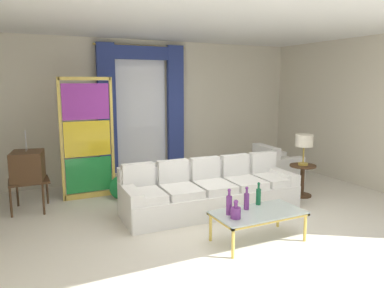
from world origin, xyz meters
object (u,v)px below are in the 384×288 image
(couch_white_long, at_px, (209,192))
(coffee_table, at_px, (258,214))
(peacock_figurine, at_px, (123,188))
(bottle_crystal_tall, at_px, (247,200))
(bottle_ruby_flask, at_px, (236,212))
(armchair_white, at_px, (276,169))
(bottle_amber_squat, at_px, (258,196))
(table_lamp_brass, at_px, (304,142))
(round_side_table, at_px, (302,178))
(vintage_tv, at_px, (28,168))
(stained_glass_divider, at_px, (88,141))
(bottle_blue_decanter, at_px, (229,204))

(couch_white_long, xyz_separation_m, coffee_table, (-0.01, -1.38, 0.07))
(peacock_figurine, bearing_deg, bottle_crystal_tall, -65.95)
(bottle_crystal_tall, distance_m, bottle_ruby_flask, 0.39)
(bottle_ruby_flask, distance_m, armchair_white, 3.46)
(bottle_amber_squat, distance_m, table_lamp_brass, 2.10)
(bottle_amber_squat, bearing_deg, peacock_figurine, 120.04)
(peacock_figurine, height_order, round_side_table, round_side_table)
(vintage_tv, xyz_separation_m, round_side_table, (4.61, -1.37, -0.37))
(coffee_table, relative_size, bottle_ruby_flask, 4.96)
(bottle_ruby_flask, height_order, peacock_figurine, bottle_ruby_flask)
(round_side_table, bearing_deg, couch_white_long, 177.11)
(armchair_white, distance_m, peacock_figurine, 3.27)
(couch_white_long, bearing_deg, vintage_tv, 154.68)
(couch_white_long, bearing_deg, table_lamp_brass, -2.89)
(coffee_table, relative_size, armchair_white, 1.37)
(vintage_tv, xyz_separation_m, table_lamp_brass, (4.61, -1.37, 0.30))
(coffee_table, distance_m, bottle_ruby_flask, 0.43)
(round_side_table, bearing_deg, table_lamp_brass, 0.00)
(couch_white_long, relative_size, coffee_table, 2.44)
(couch_white_long, xyz_separation_m, round_side_table, (1.92, -0.10, 0.05))
(coffee_table, bearing_deg, stained_glass_divider, 119.65)
(stained_glass_divider, bearing_deg, armchair_white, -9.38)
(vintage_tv, relative_size, stained_glass_divider, 0.61)
(bottle_blue_decanter, bearing_deg, coffee_table, -10.86)
(coffee_table, distance_m, bottle_crystal_tall, 0.24)
(coffee_table, xyz_separation_m, stained_glass_divider, (-1.66, 2.91, 0.68))
(vintage_tv, bearing_deg, coffee_table, -44.65)
(bottle_amber_squat, distance_m, stained_glass_divider, 3.28)
(bottle_crystal_tall, distance_m, armchair_white, 3.08)
(bottle_blue_decanter, distance_m, bottle_crystal_tall, 0.33)
(peacock_figurine, bearing_deg, stained_glass_divider, 142.11)
(stained_glass_divider, bearing_deg, couch_white_long, -42.68)
(coffee_table, bearing_deg, bottle_amber_squat, 54.30)
(bottle_ruby_flask, relative_size, round_side_table, 0.41)
(bottle_crystal_tall, xyz_separation_m, bottle_ruby_flask, (-0.31, -0.22, -0.04))
(stained_glass_divider, relative_size, round_side_table, 3.70)
(vintage_tv, bearing_deg, peacock_figurine, -5.05)
(couch_white_long, bearing_deg, armchair_white, 23.50)
(bottle_crystal_tall, bearing_deg, table_lamp_brass, 29.27)
(couch_white_long, distance_m, stained_glass_divider, 2.39)
(bottle_ruby_flask, xyz_separation_m, stained_glass_divider, (-1.26, 2.99, 0.56))
(table_lamp_brass, bearing_deg, bottle_blue_decanter, -152.79)
(stained_glass_divider, bearing_deg, table_lamp_brass, -24.51)
(bottle_blue_decanter, height_order, bottle_ruby_flask, bottle_blue_decanter)
(armchair_white, bearing_deg, coffee_table, -132.71)
(bottle_crystal_tall, relative_size, vintage_tv, 0.24)
(coffee_table, relative_size, bottle_crystal_tall, 3.81)
(vintage_tv, height_order, armchair_white, vintage_tv)
(couch_white_long, xyz_separation_m, bottle_blue_decanter, (-0.42, -1.30, 0.25))
(couch_white_long, relative_size, bottle_ruby_flask, 12.08)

